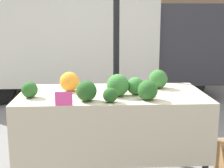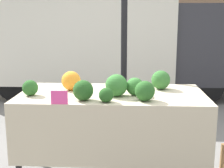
% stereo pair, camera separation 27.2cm
% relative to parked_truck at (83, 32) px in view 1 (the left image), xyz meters
% --- Properties ---
extents(tent_pole, '(0.07, 0.07, 2.75)m').
position_rel_parked_truck_xyz_m(tent_pole, '(0.50, -3.02, 0.11)').
color(tent_pole, black).
rests_on(tent_pole, ground_plane).
extents(parked_truck, '(5.10, 2.27, 2.35)m').
position_rel_parked_truck_xyz_m(parked_truck, '(0.00, 0.00, 0.00)').
color(parked_truck, silver).
rests_on(parked_truck, ground_plane).
extents(market_table, '(1.62, 0.81, 0.88)m').
position_rel_parked_truck_xyz_m(market_table, '(0.41, -3.94, -0.50)').
color(market_table, beige).
rests_on(market_table, ground_plane).
extents(orange_cauliflower, '(0.17, 0.17, 0.17)m').
position_rel_parked_truck_xyz_m(orange_cauliflower, '(0.03, -3.78, -0.29)').
color(orange_cauliflower, orange).
rests_on(orange_cauliflower, market_table).
extents(romanesco_head, '(0.14, 0.14, 0.11)m').
position_rel_parked_truck_xyz_m(romanesco_head, '(0.00, -3.58, -0.32)').
color(romanesco_head, '#93B238').
rests_on(romanesco_head, market_table).
extents(broccoli_head_0, '(0.15, 0.15, 0.15)m').
position_rel_parked_truck_xyz_m(broccoli_head_0, '(0.61, -3.94, -0.31)').
color(broccoli_head_0, '#387533').
rests_on(broccoli_head_0, market_table).
extents(broccoli_head_1, '(0.12, 0.12, 0.12)m').
position_rel_parked_truck_xyz_m(broccoli_head_1, '(0.38, -4.19, -0.32)').
color(broccoli_head_1, '#23511E').
rests_on(broccoli_head_1, market_table).
extents(broccoli_head_2, '(0.17, 0.17, 0.17)m').
position_rel_parked_truck_xyz_m(broccoli_head_2, '(0.85, -3.70, -0.29)').
color(broccoli_head_2, '#336B2D').
rests_on(broccoli_head_2, market_table).
extents(broccoli_head_3, '(0.16, 0.16, 0.16)m').
position_rel_parked_truck_xyz_m(broccoli_head_3, '(0.68, -4.13, -0.30)').
color(broccoli_head_3, '#285B23').
rests_on(broccoli_head_3, market_table).
extents(broccoli_head_4, '(0.13, 0.13, 0.13)m').
position_rel_parked_truck_xyz_m(broccoli_head_4, '(-0.28, -4.00, -0.31)').
color(broccoli_head_4, '#285B23').
rests_on(broccoli_head_4, market_table).
extents(broccoli_head_5, '(0.16, 0.16, 0.16)m').
position_rel_parked_truck_xyz_m(broccoli_head_5, '(0.19, -4.14, -0.30)').
color(broccoli_head_5, '#23511E').
rests_on(broccoli_head_5, market_table).
extents(broccoli_head_6, '(0.19, 0.19, 0.19)m').
position_rel_parked_truck_xyz_m(broccoli_head_6, '(0.45, -3.99, -0.29)').
color(broccoli_head_6, '#387533').
rests_on(broccoli_head_6, market_table).
extents(price_sign, '(0.13, 0.01, 0.11)m').
position_rel_parked_truck_xyz_m(price_sign, '(0.03, -4.26, -0.33)').
color(price_sign, '#EF4793').
rests_on(price_sign, market_table).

